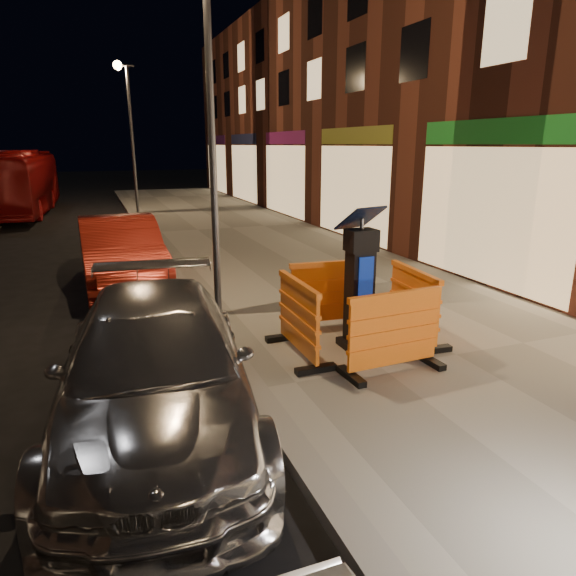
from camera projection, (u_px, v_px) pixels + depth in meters
name	position (u px, v px, depth m)	size (l,w,h in m)	color
ground_plane	(257.00, 400.00, 6.35)	(120.00, 120.00, 0.00)	black
sidewalk	(456.00, 359.00, 7.37)	(6.00, 60.00, 0.15)	gray
kerb	(257.00, 395.00, 6.33)	(0.30, 60.00, 0.15)	slate
parking_kiosk	(360.00, 283.00, 7.40)	(0.62, 0.62, 1.96)	black
barrier_front	(394.00, 332.00, 6.66)	(1.40, 0.58, 1.09)	orange
barrier_back	(330.00, 294.00, 8.37)	(1.40, 0.58, 1.09)	orange
barrier_kerbside	(299.00, 319.00, 7.19)	(1.40, 0.58, 1.09)	orange
barrier_bldgside	(413.00, 304.00, 7.84)	(1.40, 0.58, 1.09)	orange
car_silver	(160.00, 425.00, 5.79)	(2.01, 4.94, 1.43)	#A2A2A6
car_red	(124.00, 286.00, 11.47)	(1.60, 4.59, 1.51)	maroon
bus_doubledecker	(22.00, 214.00, 23.14)	(2.36, 10.08, 2.81)	maroon
street_lamp_mid	(212.00, 138.00, 8.28)	(0.12, 0.12, 6.00)	#3F3F44
street_lamp_far	(132.00, 142.00, 21.76)	(0.12, 0.12, 6.00)	#3F3F44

